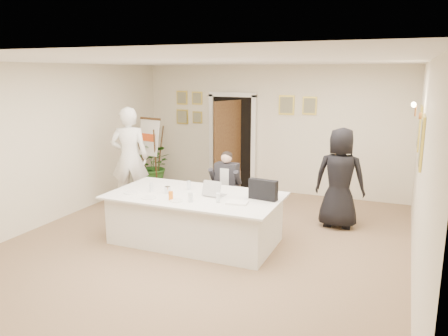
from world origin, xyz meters
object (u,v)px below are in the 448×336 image
object	(u,v)px
standing_woman	(340,178)
laptop_bag	(263,190)
seated_man	(226,186)
conference_table	(195,218)
standing_man	(129,158)
laptop	(215,187)
oj_glass	(171,196)
paper_stack	(237,203)
steel_jug	(168,190)
flip_chart	(152,158)
potted_palm	(154,166)

from	to	relation	value
standing_woman	laptop_bag	xyz separation A→B (m)	(-0.92, -1.42, 0.06)
seated_man	standing_woman	world-z (taller)	standing_woman
conference_table	standing_man	xyz separation A→B (m)	(-2.02, 1.17, 0.61)
standing_man	laptop	xyz separation A→B (m)	(2.32, -1.09, -0.09)
laptop	oj_glass	world-z (taller)	laptop
standing_man	laptop_bag	size ratio (longest dim) A/B	4.57
paper_stack	oj_glass	world-z (taller)	oj_glass
oj_glass	steel_jug	bearing A→B (deg)	127.30
conference_table	standing_man	distance (m)	2.41
standing_woman	laptop	bearing A→B (deg)	41.23
laptop_bag	paper_stack	distance (m)	0.47
standing_man	laptop	world-z (taller)	standing_man
oj_glass	flip_chart	bearing A→B (deg)	126.39
flip_chart	potted_palm	world-z (taller)	flip_chart
paper_stack	oj_glass	distance (m)	1.01
standing_woman	oj_glass	bearing A→B (deg)	41.70
seated_man	paper_stack	xyz separation A→B (m)	(0.71, -1.29, 0.14)
standing_woman	potted_palm	world-z (taller)	standing_woman
conference_table	potted_palm	bearing A→B (deg)	132.19
paper_stack	steel_jug	world-z (taller)	steel_jug
laptop	laptop_bag	distance (m)	0.76
laptop	flip_chart	bearing A→B (deg)	143.31
potted_palm	flip_chart	bearing A→B (deg)	-63.17
flip_chart	conference_table	bearing A→B (deg)	-46.69
standing_woman	laptop	xyz separation A→B (m)	(-1.68, -1.49, 0.04)
potted_palm	laptop	distance (m)	3.71
seated_man	laptop	xyz separation A→B (m)	(0.23, -1.02, 0.27)
seated_man	steel_jug	world-z (taller)	seated_man
potted_palm	paper_stack	world-z (taller)	potted_palm
laptop_bag	paper_stack	xyz separation A→B (m)	(-0.28, -0.35, -0.14)
laptop_bag	steel_jug	bearing A→B (deg)	-163.65
standing_woman	laptop_bag	world-z (taller)	standing_woman
standing_woman	paper_stack	distance (m)	2.14
seated_man	oj_glass	world-z (taller)	seated_man
laptop_bag	oj_glass	size ratio (longest dim) A/B	3.36
flip_chart	laptop	distance (m)	3.47
laptop	oj_glass	bearing A→B (deg)	-130.95
paper_stack	potted_palm	bearing A→B (deg)	138.29
paper_stack	steel_jug	distance (m)	1.22
standing_man	steel_jug	distance (m)	2.04
conference_table	seated_man	bearing A→B (deg)	86.43
conference_table	steel_jug	xyz separation A→B (m)	(-0.43, -0.10, 0.44)
seated_man	oj_glass	bearing A→B (deg)	-100.45
laptop	steel_jug	bearing A→B (deg)	-160.81
potted_palm	standing_man	bearing A→B (deg)	-76.03
flip_chart	paper_stack	xyz separation A→B (m)	(3.05, -2.60, 0.03)
potted_palm	paper_stack	bearing A→B (deg)	-41.71
seated_man	paper_stack	size ratio (longest dim) A/B	4.28
laptop	oj_glass	distance (m)	0.70
laptop	paper_stack	bearing A→B (deg)	-24.70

